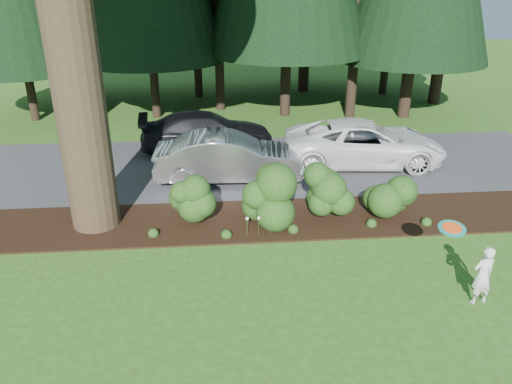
% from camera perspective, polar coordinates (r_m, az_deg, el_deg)
% --- Properties ---
extents(ground, '(80.00, 80.00, 0.00)m').
position_cam_1_polar(ground, '(11.00, 3.08, -11.05)').
color(ground, '#305016').
rests_on(ground, ground).
extents(mulch_bed, '(16.00, 2.50, 0.05)m').
position_cam_1_polar(mulch_bed, '(13.75, 1.24, -3.18)').
color(mulch_bed, black).
rests_on(mulch_bed, ground).
extents(driveway, '(22.00, 6.00, 0.03)m').
position_cam_1_polar(driveway, '(17.62, -0.23, 3.12)').
color(driveway, '#38383A').
rests_on(driveway, ground).
extents(shrub_row, '(6.53, 1.60, 1.61)m').
position_cam_1_polar(shrub_row, '(13.41, 4.59, -0.28)').
color(shrub_row, '#1B3D12').
rests_on(shrub_row, ground).
extents(lily_cluster, '(0.69, 0.09, 0.57)m').
position_cam_1_polar(lily_cluster, '(12.76, 0.33, -3.10)').
color(lily_cluster, '#1B3D12').
rests_on(lily_cluster, ground).
extents(car_silver_wagon, '(4.74, 1.77, 1.55)m').
position_cam_1_polar(car_silver_wagon, '(16.07, -3.16, 3.97)').
color(car_silver_wagon, '#B9B9BE').
rests_on(car_silver_wagon, driveway).
extents(car_white_suv, '(5.72, 3.00, 1.53)m').
position_cam_1_polar(car_white_suv, '(17.85, 12.30, 5.50)').
color(car_white_suv, white).
rests_on(car_white_suv, driveway).
extents(car_dark_suv, '(5.12, 2.50, 1.43)m').
position_cam_1_polar(car_dark_suv, '(18.96, -5.65, 6.88)').
color(car_dark_suv, black).
rests_on(car_dark_suv, driveway).
extents(child, '(0.53, 0.40, 1.31)m').
position_cam_1_polar(child, '(11.23, 24.50, -8.66)').
color(child, silver).
rests_on(child, ground).
extents(frisbee, '(0.55, 0.54, 0.14)m').
position_cam_1_polar(frisbee, '(10.72, 21.49, -3.88)').
color(frisbee, '#178375').
rests_on(frisbee, ground).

